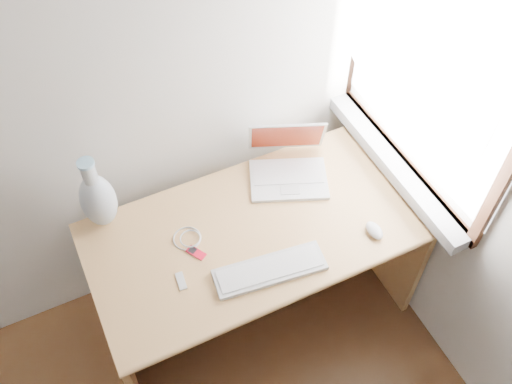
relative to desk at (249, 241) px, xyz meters
name	(u,v)px	position (x,y,z in m)	size (l,w,h in m)	color
window	(423,73)	(0.69, -0.07, 0.76)	(0.11, 0.99, 1.10)	white
desk	(249,241)	(0.00, 0.00, 0.00)	(1.38, 0.69, 0.73)	tan
laptop	(284,166)	(0.23, 0.13, 0.26)	(0.40, 0.39, 0.23)	white
external_keyboard	(270,270)	(-0.04, -0.29, 0.22)	(0.45, 0.19, 0.02)	silver
mouse	(374,230)	(0.42, -0.31, 0.23)	(0.06, 0.09, 0.03)	white
ipod	(196,253)	(-0.27, -0.09, 0.21)	(0.07, 0.09, 0.01)	red
cable_coil	(187,238)	(-0.28, -0.01, 0.21)	(0.12, 0.12, 0.01)	silver
remote	(181,281)	(-0.37, -0.18, 0.21)	(0.03, 0.08, 0.01)	silver
vase	(98,199)	(-0.55, 0.22, 0.36)	(0.14, 0.14, 0.36)	silver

